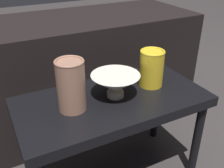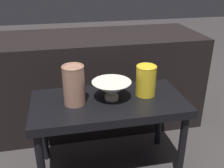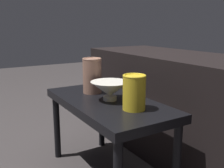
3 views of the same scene
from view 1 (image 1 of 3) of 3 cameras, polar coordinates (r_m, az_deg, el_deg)
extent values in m
cube|color=black|center=(1.02, 0.11, -3.96)|extent=(0.74, 0.37, 0.04)
cylinder|color=black|center=(1.21, 17.94, -11.55)|extent=(0.04, 0.04, 0.37)
cylinder|color=black|center=(1.18, -18.30, -12.80)|extent=(0.04, 0.04, 0.37)
cylinder|color=black|center=(1.39, 9.52, -4.85)|extent=(0.04, 0.04, 0.37)
cube|color=black|center=(1.48, -9.01, 2.38)|extent=(1.37, 0.50, 0.60)
cylinder|color=silver|center=(1.01, 0.73, -2.14)|extent=(0.07, 0.07, 0.02)
cone|color=silver|center=(0.99, 0.75, 0.17)|extent=(0.19, 0.19, 0.07)
cylinder|color=#996B56|center=(0.91, -8.95, -0.39)|extent=(0.10, 0.10, 0.18)
torus|color=#996B56|center=(0.87, -9.39, 4.88)|extent=(0.10, 0.10, 0.01)
cylinder|color=gold|center=(1.08, 8.58, 3.32)|extent=(0.10, 0.10, 0.15)
torus|color=gold|center=(1.05, 8.86, 6.98)|extent=(0.10, 0.10, 0.01)
camera|label=2|loc=(0.38, 123.95, -5.81)|focal=42.00mm
camera|label=3|loc=(1.48, 57.49, 9.02)|focal=42.00mm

